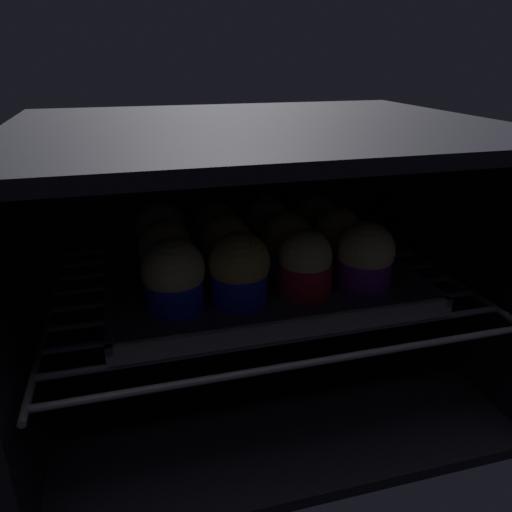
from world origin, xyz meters
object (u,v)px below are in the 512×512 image
baking_tray (256,275)px  muffin_row0_col2 (305,264)px  muffin_row1_col0 (166,253)px  muffin_row2_col3 (314,222)px  muffin_row0_col3 (365,258)px  muffin_row1_col1 (226,247)px  muffin_row0_col1 (240,270)px  muffin_row0_col0 (173,276)px  muffin_row1_col2 (286,243)px  muffin_row1_col3 (337,238)px  muffin_row2_col1 (216,230)px  muffin_row2_col0 (161,233)px  muffin_row2_col2 (267,226)px

baking_tray → muffin_row0_col2: 9.74cm
muffin_row1_col0 → muffin_row2_col3: bearing=17.6°
baking_tray → muffin_row2_col3: (11.55, 7.80, 4.16)cm
muffin_row0_col2 → muffin_row2_col3: bearing=64.5°
muffin_row0_col3 → muffin_row1_col1: muffin_row0_col3 is taller
muffin_row0_col1 → muffin_row1_col1: muffin_row0_col1 is taller
muffin_row1_col1 → muffin_row0_col0: bearing=-135.6°
baking_tray → muffin_row1_col2: muffin_row1_col2 is taller
muffin_row1_col3 → muffin_row2_col1: bearing=153.3°
muffin_row1_col1 → muffin_row0_col3: bearing=-27.2°
muffin_row2_col1 → muffin_row0_col3: bearing=-45.7°
muffin_row2_col3 → muffin_row1_col3: bearing=-86.8°
baking_tray → muffin_row2_col3: 14.55cm
muffin_row0_col0 → muffin_row2_col3: (23.53, 15.37, -0.52)cm
muffin_row0_col2 → muffin_row1_col1: bearing=137.2°
muffin_row1_col1 → muffin_row2_col3: size_ratio=1.03×
muffin_row1_col1 → muffin_row2_col0: same height
muffin_row0_col0 → muffin_row1_col0: (-0.13, 7.87, -0.21)cm
muffin_row2_col0 → muffin_row2_col3: bearing=-0.7°
baking_tray → muffin_row1_col2: (4.30, 0.17, 4.36)cm
muffin_row2_col1 → muffin_row0_col1: bearing=-90.8°
muffin_row2_col2 → muffin_row1_col1: bearing=-135.6°
muffin_row1_col0 → muffin_row1_col2: muffin_row1_col0 is taller
muffin_row0_col3 → muffin_row2_col2: muffin_row0_col3 is taller
muffin_row0_col2 → muffin_row2_col2: muffin_row2_col2 is taller
muffin_row2_col1 → muffin_row2_col2: 7.82cm
muffin_row0_col2 → muffin_row2_col3: 17.10cm
muffin_row1_col3 → muffin_row2_col0: bearing=161.7°
muffin_row0_col2 → muffin_row2_col1: (-8.18, 15.84, -0.17)cm
baking_tray → muffin_row2_col2: muffin_row2_col2 is taller
muffin_row1_col3 → muffin_row2_col0: 25.23cm
baking_tray → muffin_row0_col3: (12.06, -8.24, 4.64)cm
muffin_row0_col3 → muffin_row1_col2: (-7.76, 8.41, -0.27)cm
muffin_row0_col2 → muffin_row0_col3: bearing=-4.4°
muffin_row1_col0 → muffin_row2_col0: muffin_row2_col0 is taller
baking_tray → muffin_row0_col1: size_ratio=4.48×
muffin_row1_col1 → baking_tray: bearing=-1.3°
muffin_row0_col2 → muffin_row1_col3: bearing=45.1°
muffin_row2_col1 → muffin_row2_col3: bearing=-1.5°
baking_tray → muffin_row2_col2: bearing=64.2°
muffin_row0_col2 → muffin_row1_col3: same height
muffin_row1_col3 → muffin_row2_col1: 17.88cm
muffin_row1_col1 → muffin_row2_col0: size_ratio=0.99×
muffin_row0_col2 → muffin_row2_col1: 17.83cm
muffin_row0_col3 → muffin_row1_col0: 25.63cm
muffin_row0_col3 → muffin_row1_col0: (-24.16, 8.54, -0.16)cm
muffin_row0_col1 → muffin_row2_col2: (8.04, 15.91, -0.58)cm
baking_tray → muffin_row1_col1: bearing=178.7°
muffin_row0_col0 → muffin_row1_col3: 25.18cm
muffin_row1_col1 → muffin_row2_col3: bearing=26.1°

